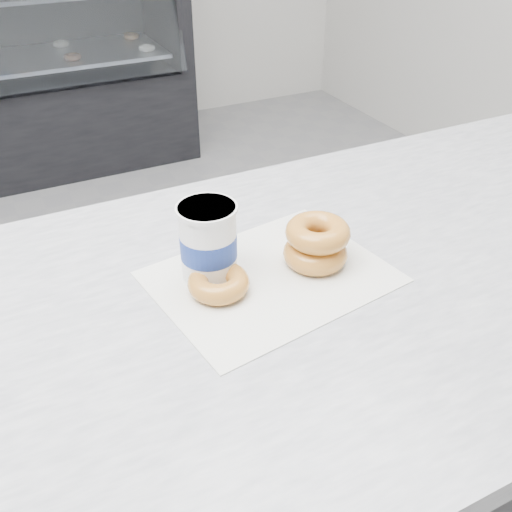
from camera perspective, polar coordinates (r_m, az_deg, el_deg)
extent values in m
plane|color=gray|center=(1.84, -20.90, -19.10)|extent=(5.00, 5.00, 0.00)
cube|color=silver|center=(0.86, 1.49, -2.09)|extent=(0.37, 0.31, 0.00)
torus|color=gold|center=(0.82, -3.76, -2.66)|extent=(0.12, 0.12, 0.03)
torus|color=gold|center=(0.88, 5.95, 0.29)|extent=(0.10, 0.10, 0.03)
torus|color=gold|center=(0.87, 6.20, 2.36)|extent=(0.12, 0.12, 0.03)
cylinder|color=white|center=(0.83, -4.78, 1.37)|extent=(0.09, 0.09, 0.12)
cylinder|color=white|center=(0.80, -4.97, 4.75)|extent=(0.09, 0.09, 0.01)
cylinder|color=navy|center=(0.84, -4.77, 1.08)|extent=(0.09, 0.09, 0.04)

